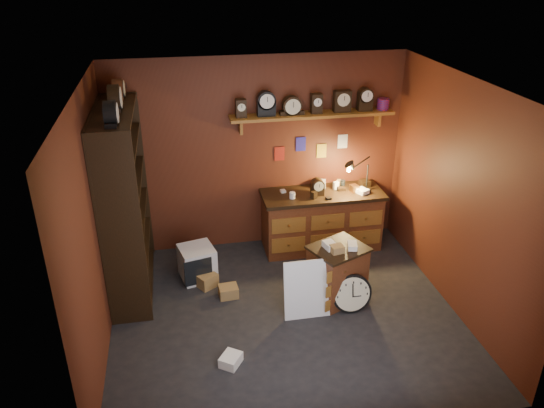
{
  "coord_description": "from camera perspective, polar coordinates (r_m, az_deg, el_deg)",
  "views": [
    {
      "loc": [
        -1.1,
        -4.95,
        3.9
      ],
      "look_at": [
        -0.09,
        0.35,
        1.3
      ],
      "focal_mm": 35.0,
      "sensor_mm": 36.0,
      "label": 1
    }
  ],
  "objects": [
    {
      "name": "mini_fridge",
      "position": [
        6.99,
        -8.04,
        -6.29
      ],
      "size": [
        0.51,
        0.53,
        0.44
      ],
      "rotation": [
        0.0,
        0.0,
        0.23
      ],
      "color": "silver",
      "rests_on": "ground"
    },
    {
      "name": "white_panel",
      "position": [
        6.41,
        3.72,
        -11.76
      ],
      "size": [
        0.55,
        0.15,
        0.72
      ],
      "primitive_type": "cube",
      "rotation": [
        -0.17,
        0.0,
        -0.0
      ],
      "color": "silver",
      "rests_on": "ground"
    },
    {
      "name": "low_cabinet",
      "position": [
        6.5,
        7.05,
        -7.15
      ],
      "size": [
        0.79,
        0.74,
        0.8
      ],
      "rotation": [
        0.0,
        0.0,
        0.42
      ],
      "color": "brown",
      "rests_on": "ground"
    },
    {
      "name": "room_shell",
      "position": [
        5.63,
        1.83,
        2.96
      ],
      "size": [
        4.02,
        3.62,
        2.71
      ],
      "color": "#552414",
      "rests_on": "ground"
    },
    {
      "name": "workbench",
      "position": [
        7.54,
        5.36,
        -1.4
      ],
      "size": [
        1.69,
        0.66,
        1.36
      ],
      "color": "brown",
      "rests_on": "ground"
    },
    {
      "name": "floor_box_c",
      "position": [
        6.87,
        -6.98,
        -8.16
      ],
      "size": [
        0.3,
        0.29,
        0.17
      ],
      "primitive_type": "cube",
      "rotation": [
        0.0,
        0.0,
        0.58
      ],
      "color": "olive",
      "rests_on": "ground"
    },
    {
      "name": "big_round_clock",
      "position": [
        6.4,
        8.55,
        -9.49
      ],
      "size": [
        0.48,
        0.16,
        0.49
      ],
      "color": "black",
      "rests_on": "ground"
    },
    {
      "name": "floor_box_a",
      "position": [
        6.67,
        -4.71,
        -9.35
      ],
      "size": [
        0.24,
        0.21,
        0.14
      ],
      "primitive_type": "cube",
      "rotation": [
        0.0,
        0.0,
        0.07
      ],
      "color": "olive",
      "rests_on": "ground"
    },
    {
      "name": "floor",
      "position": [
        6.4,
        1.42,
        -11.8
      ],
      "size": [
        4.0,
        4.0,
        0.0
      ],
      "primitive_type": "plane",
      "color": "black",
      "rests_on": "ground"
    },
    {
      "name": "shelving_unit",
      "position": [
        6.53,
        -15.89,
        0.81
      ],
      "size": [
        0.47,
        1.6,
        2.58
      ],
      "color": "black",
      "rests_on": "ground"
    },
    {
      "name": "floor_box_b",
      "position": [
        5.74,
        -4.45,
        -16.37
      ],
      "size": [
        0.28,
        0.29,
        0.11
      ],
      "primitive_type": "cube",
      "rotation": [
        0.0,
        0.0,
        -0.6
      ],
      "color": "white",
      "rests_on": "ground"
    }
  ]
}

